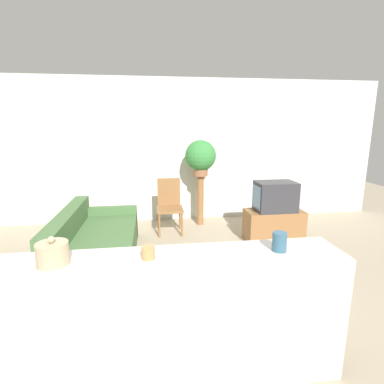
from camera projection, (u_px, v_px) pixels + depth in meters
name	position (u px, v px, depth m)	size (l,w,h in m)	color
ground_plane	(162.00, 336.00, 2.68)	(14.00, 14.00, 0.00)	tan
wall_back	(153.00, 151.00, 5.69)	(9.00, 0.06, 2.70)	silver
couch	(95.00, 244.00, 4.07)	(0.97, 1.93, 0.72)	#476B3D
tv_stand	(274.00, 225.00, 4.87)	(0.92, 0.44, 0.50)	olive
television	(275.00, 196.00, 4.76)	(0.63, 0.42, 0.47)	#333338
wooden_chair	(169.00, 204.00, 5.19)	(0.44, 0.44, 0.93)	olive
plant_stand	(200.00, 200.00, 5.59)	(0.13, 0.13, 0.93)	olive
potted_plant	(201.00, 156.00, 5.41)	(0.56, 0.56, 0.65)	#8E5B3D
foreground_counter	(163.00, 319.00, 2.16)	(2.60, 0.44, 0.96)	beige
decorative_bowl	(53.00, 253.00, 1.94)	(0.20, 0.20, 0.19)	tan
candle_jar	(148.00, 253.00, 2.03)	(0.09, 0.09, 0.09)	#C6844C
coffee_tin	(279.00, 242.00, 2.15)	(0.10, 0.10, 0.14)	#335B75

